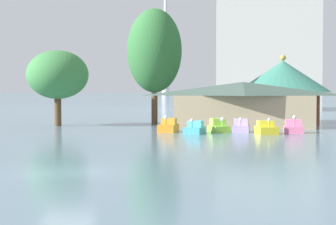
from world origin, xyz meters
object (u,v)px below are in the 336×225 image
object	(u,v)px
pedal_boat_lime	(219,127)
shoreline_tree_tall_left	(58,75)
pedal_boat_orange	(168,126)
shoreline_tree_mid	(154,51)
green_roof_pavilion	(283,88)
background_building_block	(265,53)
pedal_boat_cyan	(195,128)
distant_broadcast_tower	(166,15)
pedal_boat_yellow	(266,129)
pedal_boat_lavender	(241,127)
boathouse	(243,104)
pedal_boat_pink	(293,128)

from	to	relation	value
pedal_boat_lime	shoreline_tree_tall_left	xyz separation A→B (m)	(-17.77, 7.45, 5.15)
pedal_boat_orange	shoreline_tree_mid	world-z (taller)	shoreline_tree_mid
pedal_boat_lime	green_roof_pavilion	size ratio (longest dim) A/B	0.26
pedal_boat_orange	shoreline_tree_tall_left	size ratio (longest dim) A/B	0.35
shoreline_tree_mid	background_building_block	world-z (taller)	background_building_block
pedal_boat_cyan	green_roof_pavilion	world-z (taller)	green_roof_pavilion
green_roof_pavilion	distant_broadcast_tower	xyz separation A→B (m)	(-49.29, 359.14, 58.94)
pedal_boat_cyan	shoreline_tree_tall_left	bearing A→B (deg)	-110.99
pedal_boat_cyan	pedal_boat_yellow	world-z (taller)	pedal_boat_yellow
pedal_boat_orange	pedal_boat_lavender	world-z (taller)	pedal_boat_orange
pedal_boat_lime	green_roof_pavilion	xyz separation A→B (m)	(7.69, 15.18, 3.77)
boathouse	distant_broadcast_tower	xyz separation A→B (m)	(-44.16, 367.85, 60.68)
distant_broadcast_tower	shoreline_tree_tall_left	bearing A→B (deg)	-86.28
pedal_boat_yellow	shoreline_tree_mid	world-z (taller)	shoreline_tree_mid
pedal_boat_lime	pedal_boat_lavender	distance (m)	2.09
pedal_boat_lime	green_roof_pavilion	world-z (taller)	green_roof_pavilion
shoreline_tree_tall_left	pedal_boat_lavender	bearing A→B (deg)	-20.85
pedal_boat_lavender	background_building_block	world-z (taller)	background_building_block
pedal_boat_lime	distant_broadcast_tower	size ratio (longest dim) A/B	0.02
pedal_boat_lavender	shoreline_tree_tall_left	size ratio (longest dim) A/B	0.29
pedal_boat_pink	pedal_boat_cyan	bearing A→B (deg)	-77.82
boathouse	distant_broadcast_tower	bearing A→B (deg)	96.84
pedal_boat_lavender	pedal_boat_lime	bearing A→B (deg)	-87.83
shoreline_tree_tall_left	shoreline_tree_mid	world-z (taller)	shoreline_tree_mid
pedal_boat_cyan	pedal_boat_yellow	distance (m)	6.42
background_building_block	distant_broadcast_tower	world-z (taller)	distant_broadcast_tower
pedal_boat_lavender	green_roof_pavilion	xyz separation A→B (m)	(5.61, 15.30, 3.77)
pedal_boat_lavender	green_roof_pavilion	world-z (taller)	green_roof_pavilion
pedal_boat_cyan	pedal_boat_yellow	bearing A→B (deg)	99.77
green_roof_pavilion	shoreline_tree_tall_left	world-z (taller)	shoreline_tree_tall_left
boathouse	shoreline_tree_mid	xyz separation A→B (m)	(-10.03, 5.26, 6.02)
pedal_boat_orange	pedal_boat_pink	size ratio (longest dim) A/B	1.28
pedal_boat_orange	pedal_boat_lime	xyz separation A→B (m)	(4.72, 0.40, -0.02)
pedal_boat_pink	distant_broadcast_tower	distance (m)	383.16
pedal_boat_cyan	pedal_boat_lavender	xyz separation A→B (m)	(4.25, 1.90, 0.04)
pedal_boat_orange	boathouse	distance (m)	10.21
boathouse	pedal_boat_cyan	bearing A→B (deg)	-119.06
pedal_boat_orange	boathouse	xyz separation A→B (m)	(7.28, 6.87, 2.00)
green_roof_pavilion	distant_broadcast_tower	size ratio (longest dim) A/B	0.07
pedal_boat_cyan	shoreline_tree_tall_left	xyz separation A→B (m)	(-15.61, 9.47, 5.19)
distant_broadcast_tower	pedal_boat_lime	bearing A→B (deg)	-83.66
green_roof_pavilion	background_building_block	world-z (taller)	background_building_block
pedal_boat_lavender	background_building_block	distance (m)	63.63
green_roof_pavilion	pedal_boat_orange	bearing A→B (deg)	-128.55
pedal_boat_yellow	distant_broadcast_tower	world-z (taller)	distant_broadcast_tower
pedal_boat_lime	pedal_boat_yellow	size ratio (longest dim) A/B	1.14
distant_broadcast_tower	pedal_boat_cyan	bearing A→B (deg)	-84.02
pedal_boat_pink	boathouse	distance (m)	8.48
pedal_boat_orange	pedal_boat_yellow	world-z (taller)	pedal_boat_orange
pedal_boat_lime	pedal_boat_cyan	bearing A→B (deg)	-64.97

